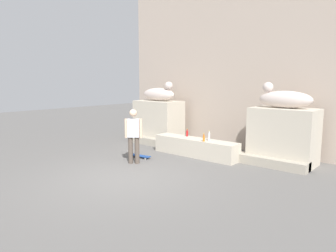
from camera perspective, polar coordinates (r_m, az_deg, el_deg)
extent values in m
plane|color=#605E5B|center=(8.33, -8.03, -9.38)|extent=(40.00, 40.00, 0.00)
cube|color=#BBA897|center=(12.15, 11.39, 11.35)|extent=(9.27, 0.60, 6.39)
cube|color=beige|center=(12.79, -1.74, 0.82)|extent=(1.91, 1.11, 1.70)
cube|color=beige|center=(10.08, 20.36, -1.74)|extent=(1.91, 1.11, 1.70)
ellipsoid|color=beige|center=(12.69, -1.76, 5.80)|extent=(1.60, 0.56, 0.52)
sphere|color=beige|center=(12.31, 0.13, 7.39)|extent=(0.32, 0.32, 0.32)
ellipsoid|color=beige|center=(9.96, 20.69, 4.57)|extent=(1.60, 0.57, 0.52)
sphere|color=beige|center=(10.15, 17.87, 6.78)|extent=(0.32, 0.32, 0.32)
cube|color=beige|center=(10.52, 5.01, -3.91)|extent=(3.09, 0.62, 0.59)
cylinder|color=brown|center=(9.58, -5.69, -4.45)|extent=(0.14, 0.14, 0.82)
cylinder|color=brown|center=(9.61, -6.88, -4.43)|extent=(0.14, 0.14, 0.82)
cube|color=silver|center=(9.47, -6.35, -0.37)|extent=(0.41, 0.38, 0.56)
sphere|color=beige|center=(9.41, -6.40, 2.37)|extent=(0.23, 0.23, 0.23)
cylinder|color=beige|center=(9.44, -5.00, -0.44)|extent=(0.09, 0.09, 0.58)
cylinder|color=beige|center=(9.51, -7.69, -0.41)|extent=(0.09, 0.09, 0.58)
cube|color=navy|center=(10.34, -5.25, -5.43)|extent=(0.82, 0.31, 0.02)
cylinder|color=white|center=(10.48, -6.78, -5.49)|extent=(0.06, 0.04, 0.06)
cylinder|color=white|center=(10.59, -6.29, -5.34)|extent=(0.06, 0.04, 0.06)
cylinder|color=white|center=(10.12, -4.16, -5.96)|extent=(0.06, 0.04, 0.06)
cylinder|color=white|center=(10.23, -3.68, -5.80)|extent=(0.06, 0.04, 0.06)
cylinder|color=orange|center=(10.01, 6.58, -2.28)|extent=(0.06, 0.06, 0.19)
cylinder|color=orange|center=(9.99, 6.60, -1.57)|extent=(0.03, 0.03, 0.06)
cylinder|color=yellow|center=(9.98, 6.60, -1.36)|extent=(0.03, 0.03, 0.01)
cylinder|color=silver|center=(10.15, 7.53, -1.96)|extent=(0.06, 0.06, 0.26)
cylinder|color=silver|center=(10.12, 7.55, -1.08)|extent=(0.03, 0.03, 0.06)
cylinder|color=yellow|center=(10.12, 7.55, -0.88)|extent=(0.03, 0.03, 0.01)
cylinder|color=red|center=(10.86, 3.53, -1.41)|extent=(0.07, 0.07, 0.19)
cylinder|color=red|center=(10.84, 3.53, -0.76)|extent=(0.03, 0.03, 0.06)
cylinder|color=yellow|center=(10.84, 3.53, -0.58)|extent=(0.04, 0.04, 0.01)
cube|color=#A9A08F|center=(10.88, 6.26, -4.38)|extent=(7.06, 0.50, 0.27)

